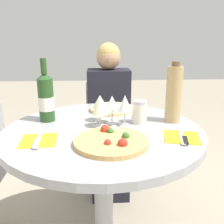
# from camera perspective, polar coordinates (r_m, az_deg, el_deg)

# --- Properties ---
(dining_table) EXTENTS (0.97, 0.97, 0.77)m
(dining_table) POSITION_cam_1_polar(r_m,az_deg,el_deg) (1.28, -2.01, -9.35)
(dining_table) COLOR #B2B2B7
(dining_table) RESTS_ON ground_plane
(chair_behind_diner) EXTENTS (0.37, 0.37, 0.84)m
(chair_behind_diner) POSITION_cam_1_polar(r_m,az_deg,el_deg) (2.15, -0.81, -4.78)
(chair_behind_diner) COLOR #ADADB2
(chair_behind_diner) RESTS_ON ground_plane
(seated_diner) EXTENTS (0.33, 0.45, 1.16)m
(seated_diner) POSITION_cam_1_polar(r_m,az_deg,el_deg) (1.98, -0.64, -3.19)
(seated_diner) COLOR black
(seated_diner) RESTS_ON ground_plane
(pizza_large) EXTENTS (0.31, 0.31, 0.05)m
(pizza_large) POSITION_cam_1_polar(r_m,az_deg,el_deg) (1.05, -0.15, -6.57)
(pizza_large) COLOR tan
(pizza_large) RESTS_ON dining_table
(pizza_small_far) EXTENTS (0.27, 0.27, 0.05)m
(pizza_small_far) POSITION_cam_1_polar(r_m,az_deg,el_deg) (1.52, 0.04, 0.85)
(pizza_small_far) COLOR #E5C17F
(pizza_small_far) RESTS_ON dining_table
(wine_bottle) EXTENTS (0.08, 0.08, 0.33)m
(wine_bottle) POSITION_cam_1_polar(r_m,az_deg,el_deg) (1.35, -14.86, 3.17)
(wine_bottle) COLOR #23471E
(wine_bottle) RESTS_ON dining_table
(tall_carafe) EXTENTS (0.08, 0.08, 0.31)m
(tall_carafe) POSITION_cam_1_polar(r_m,az_deg,el_deg) (1.33, 13.94, 4.02)
(tall_carafe) COLOR tan
(tall_carafe) RESTS_ON dining_table
(sugar_shaker) EXTENTS (0.08, 0.08, 0.12)m
(sugar_shaker) POSITION_cam_1_polar(r_m,az_deg,el_deg) (1.29, 6.32, -0.00)
(sugar_shaker) COLOR silver
(sugar_shaker) RESTS_ON dining_table
(wine_glass_front_right) EXTENTS (0.07, 0.07, 0.16)m
(wine_glass_front_right) POSITION_cam_1_polar(r_m,az_deg,el_deg) (1.23, 2.97, 1.84)
(wine_glass_front_right) COLOR silver
(wine_glass_front_right) RESTS_ON dining_table
(wine_glass_back_left) EXTENTS (0.08, 0.08, 0.14)m
(wine_glass_back_left) POSITION_cam_1_polar(r_m,az_deg,el_deg) (1.30, -2.77, 2.32)
(wine_glass_back_left) COLOR silver
(wine_glass_back_left) RESTS_ON dining_table
(wine_glass_center) EXTENTS (0.07, 0.07, 0.15)m
(wine_glass_center) POSITION_cam_1_polar(r_m,az_deg,el_deg) (1.26, 0.01, 2.08)
(wine_glass_center) COLOR silver
(wine_glass_center) RESTS_ON dining_table
(wine_glass_front_left) EXTENTS (0.08, 0.08, 0.14)m
(wine_glass_front_left) POSITION_cam_1_polar(r_m,az_deg,el_deg) (1.22, -2.72, 1.19)
(wine_glass_front_left) COLOR silver
(wine_glass_front_left) RESTS_ON dining_table
(place_setting_left) EXTENTS (0.16, 0.19, 0.01)m
(place_setting_left) POSITION_cam_1_polar(r_m,az_deg,el_deg) (1.12, -16.46, -6.25)
(place_setting_left) COLOR yellow
(place_setting_left) RESTS_ON dining_table
(place_setting_right) EXTENTS (0.18, 0.19, 0.01)m
(place_setting_right) POSITION_cam_1_polar(r_m,az_deg,el_deg) (1.15, 15.71, -5.55)
(place_setting_right) COLOR yellow
(place_setting_right) RESTS_ON dining_table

